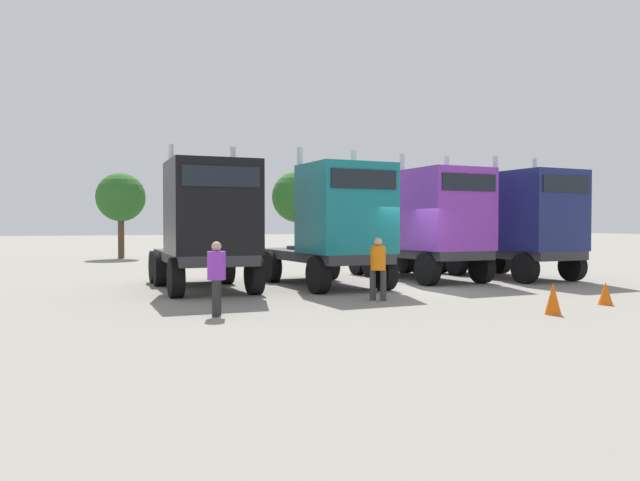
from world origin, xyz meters
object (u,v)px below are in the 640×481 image
(semi_truck_navy, at_px, (528,225))
(traffic_cone_near, at_px, (553,298))
(traffic_cone_mid, at_px, (605,293))
(semi_truck_purple, at_px, (436,224))
(visitor_with_camera, at_px, (217,273))
(semi_truck_teal, at_px, (336,226))
(visitor_in_hivis, at_px, (378,264))
(semi_truck_black, at_px, (208,224))

(semi_truck_navy, height_order, traffic_cone_near, semi_truck_navy)
(traffic_cone_near, xyz_separation_m, traffic_cone_mid, (2.42, 0.79, -0.07))
(semi_truck_purple, bearing_deg, visitor_with_camera, -62.60)
(semi_truck_teal, xyz_separation_m, traffic_cone_mid, (4.57, -6.16, -1.67))
(traffic_cone_near, distance_m, traffic_cone_mid, 2.55)
(semi_truck_purple, relative_size, traffic_cone_near, 8.56)
(semi_truck_navy, relative_size, visitor_in_hivis, 3.71)
(traffic_cone_mid, bearing_deg, semi_truck_navy, 64.11)
(semi_truck_teal, relative_size, semi_truck_navy, 1.03)
(semi_truck_teal, xyz_separation_m, semi_truck_navy, (7.58, 0.05, 0.02))
(traffic_cone_near, bearing_deg, visitor_in_hivis, 122.53)
(semi_truck_purple, height_order, visitor_in_hivis, semi_truck_purple)
(traffic_cone_near, bearing_deg, semi_truck_teal, 107.17)
(visitor_with_camera, bearing_deg, semi_truck_purple, -128.48)
(semi_truck_navy, relative_size, traffic_cone_near, 8.53)
(semi_truck_black, height_order, traffic_cone_near, semi_truck_black)
(semi_truck_black, distance_m, traffic_cone_mid, 10.88)
(semi_truck_navy, distance_m, visitor_with_camera, 13.08)
(semi_truck_black, height_order, visitor_with_camera, semi_truck_black)
(semi_truck_black, relative_size, semi_truck_navy, 0.96)
(visitor_with_camera, bearing_deg, semi_truck_black, -77.94)
(semi_truck_purple, height_order, traffic_cone_near, semi_truck_purple)
(visitor_in_hivis, relative_size, traffic_cone_mid, 2.90)
(semi_truck_black, height_order, traffic_cone_mid, semi_truck_black)
(semi_truck_teal, distance_m, traffic_cone_mid, 7.85)
(visitor_in_hivis, bearing_deg, semi_truck_navy, -25.63)
(semi_truck_teal, bearing_deg, semi_truck_black, -99.31)
(semi_truck_teal, relative_size, traffic_cone_mid, 11.06)
(semi_truck_teal, xyz_separation_m, visitor_in_hivis, (-0.23, -3.22, -1.01))
(semi_truck_black, distance_m, visitor_with_camera, 4.90)
(semi_truck_teal, bearing_deg, semi_truck_purple, 97.76)
(semi_truck_black, bearing_deg, visitor_in_hivis, 45.70)
(semi_truck_purple, xyz_separation_m, semi_truck_navy, (3.41, -0.69, -0.03))
(traffic_cone_near, bearing_deg, traffic_cone_mid, 17.98)
(semi_truck_black, relative_size, semi_truck_purple, 0.96)
(semi_truck_navy, height_order, visitor_in_hivis, semi_truck_navy)
(semi_truck_black, bearing_deg, semi_truck_purple, 92.88)
(semi_truck_purple, relative_size, visitor_with_camera, 3.78)
(visitor_in_hivis, bearing_deg, semi_truck_black, 86.32)
(visitor_in_hivis, height_order, traffic_cone_mid, visitor_in_hivis)
(semi_truck_purple, distance_m, visitor_in_hivis, 6.01)
(semi_truck_purple, distance_m, semi_truck_navy, 3.48)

